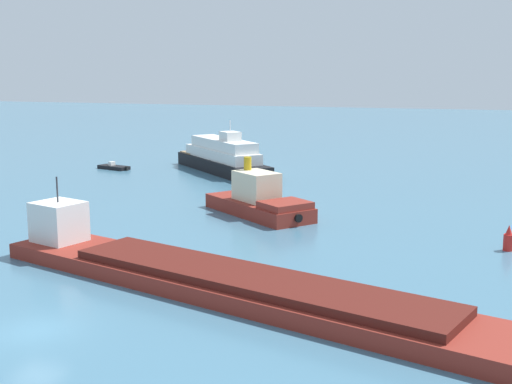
{
  "coord_description": "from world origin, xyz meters",
  "views": [
    {
      "loc": [
        20.38,
        -27.19,
        13.01
      ],
      "look_at": [
        0.8,
        33.95,
        1.2
      ],
      "focal_mm": 47.32,
      "sensor_mm": 36.0,
      "label": 1
    }
  ],
  "objects_px": {
    "cargo_barge": "(217,278)",
    "channel_buoy_red": "(508,240)",
    "white_riverboat": "(222,157)",
    "tugboat": "(260,201)",
    "fishing_skiff": "(114,167)"
  },
  "relations": [
    {
      "from": "cargo_barge",
      "to": "fishing_skiff",
      "type": "xyz_separation_m",
      "value": [
        -30.55,
        41.89,
        -0.58
      ]
    },
    {
      "from": "white_riverboat",
      "to": "cargo_barge",
      "type": "bearing_deg",
      "value": -69.82
    },
    {
      "from": "white_riverboat",
      "to": "channel_buoy_red",
      "type": "height_order",
      "value": "white_riverboat"
    },
    {
      "from": "cargo_barge",
      "to": "channel_buoy_red",
      "type": "distance_m",
      "value": 22.51
    },
    {
      "from": "cargo_barge",
      "to": "white_riverboat",
      "type": "bearing_deg",
      "value": 110.18
    },
    {
      "from": "channel_buoy_red",
      "to": "white_riverboat",
      "type": "bearing_deg",
      "value": 138.58
    },
    {
      "from": "cargo_barge",
      "to": "channel_buoy_red",
      "type": "bearing_deg",
      "value": 41.72
    },
    {
      "from": "white_riverboat",
      "to": "channel_buoy_red",
      "type": "bearing_deg",
      "value": -41.42
    },
    {
      "from": "cargo_barge",
      "to": "channel_buoy_red",
      "type": "xyz_separation_m",
      "value": [
        16.8,
        14.98,
        -0.02
      ]
    },
    {
      "from": "tugboat",
      "to": "white_riverboat",
      "type": "bearing_deg",
      "value": 117.96
    },
    {
      "from": "cargo_barge",
      "to": "channel_buoy_red",
      "type": "relative_size",
      "value": 18.21
    },
    {
      "from": "cargo_barge",
      "to": "tugboat",
      "type": "bearing_deg",
      "value": 100.65
    },
    {
      "from": "fishing_skiff",
      "to": "channel_buoy_red",
      "type": "bearing_deg",
      "value": -29.62
    },
    {
      "from": "cargo_barge",
      "to": "tugboat",
      "type": "xyz_separation_m",
      "value": [
        -3.95,
        21.0,
        0.45
      ]
    },
    {
      "from": "tugboat",
      "to": "channel_buoy_red",
      "type": "relative_size",
      "value": 6.2
    }
  ]
}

